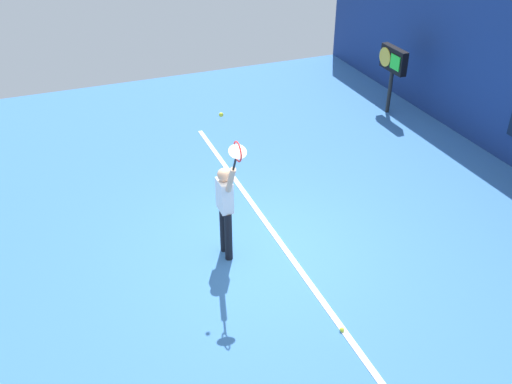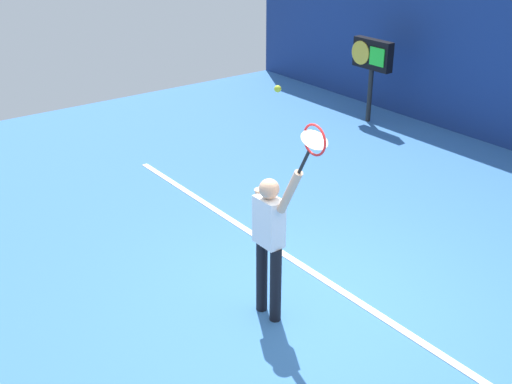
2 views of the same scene
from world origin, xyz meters
The scene contains 7 objects.
ground_plane centered at (0.00, 0.00, 0.00)m, with size 18.00×18.00×0.00m, color #3870B2.
court_baseline centered at (0.00, 0.44, 0.01)m, with size 10.00×0.10×0.01m, color white.
tennis_player centered at (-0.15, -0.54, 1.01)m, with size 0.75×0.31×1.95m.
tennis_racket centered at (0.49, -0.55, 2.29)m, with size 0.43×0.27×0.62m.
tennis_ball centered at (0.06, -0.63, 2.72)m, with size 0.07×0.07×0.07m, color #CCE033.
scoreboard_clock centered at (-4.33, 5.36, 1.34)m, with size 0.96×0.20×1.71m.
spare_ball centered at (2.19, 0.41, 0.03)m, with size 0.07×0.07×0.07m, color #CCE033.
Camera 1 is at (7.29, -2.96, 6.11)m, focal length 40.05 mm.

